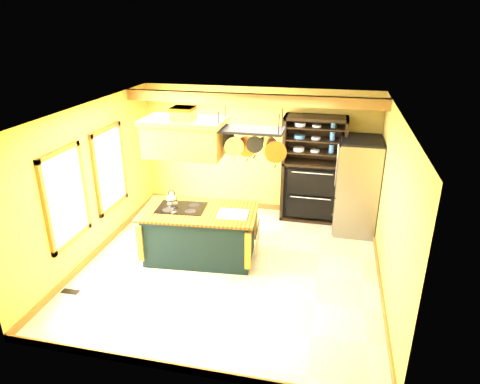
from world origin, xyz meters
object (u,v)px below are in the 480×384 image
at_px(range_hood, 184,136).
at_px(pot_rack, 252,138).
at_px(kitchen_island, 200,233).
at_px(hutch, 312,180).
at_px(refrigerator, 356,188).

bearing_deg(range_hood, pot_rack, 0.00).
distance_m(kitchen_island, pot_rack, 2.01).
xyz_separation_m(kitchen_island, hutch, (1.81, 2.08, 0.39)).
bearing_deg(kitchen_island, pot_rack, -4.75).
bearing_deg(range_hood, hutch, 46.02).
relative_size(refrigerator, hutch, 0.84).
height_order(pot_rack, hutch, pot_rack).
distance_m(range_hood, hutch, 3.20).
bearing_deg(hutch, refrigerator, -22.24).
bearing_deg(hutch, range_hood, -133.98).
bearing_deg(pot_rack, hutch, 66.72).
bearing_deg(refrigerator, range_hood, -149.20).
relative_size(pot_rack, hutch, 0.51).
relative_size(kitchen_island, pot_rack, 1.84).
bearing_deg(hutch, kitchen_island, -131.02).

